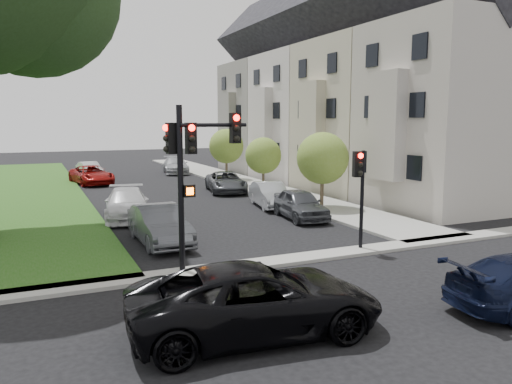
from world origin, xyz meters
name	(u,v)px	position (x,y,z in m)	size (l,w,h in m)	color
ground	(323,278)	(0.00, 0.00, 0.00)	(140.00, 140.00, 0.00)	black
grass_strip	(16,192)	(-9.00, 24.00, 0.06)	(8.00, 44.00, 0.12)	#1C520F
sidewalk_right	(235,180)	(6.75, 24.00, 0.06)	(3.50, 44.00, 0.12)	#9A9A9A
sidewalk_cross	(292,259)	(0.00, 2.00, 0.06)	(60.00, 1.00, 0.12)	#9A9A9A
house_a	(446,79)	(12.45, 8.00, 6.93)	(7.70, 7.55, 15.97)	#B5B4B1
house_b	(361,88)	(12.45, 15.50, 6.93)	(7.70, 7.55, 15.97)	tan
house_c	(305,93)	(12.45, 23.00, 6.93)	(7.70, 7.55, 15.97)	#ACA7A4
house_d	(265,97)	(12.45, 30.50, 6.93)	(7.70, 7.55, 15.97)	gray
small_tree_a	(322,158)	(6.20, 10.14, 2.77)	(2.78, 2.78, 4.17)	#402F27
small_tree_b	(263,156)	(6.20, 17.60, 2.43)	(2.44, 2.44, 3.66)	#402F27
small_tree_c	(226,146)	(6.20, 24.51, 2.74)	(2.74, 2.74, 4.12)	#402F27
traffic_signal_main	(193,158)	(-3.39, 2.23, 3.61)	(2.56, 0.66, 5.24)	black
traffic_signal_secondary	(360,182)	(2.85, 2.19, 2.58)	(0.49, 0.40, 3.70)	black
car_cross_near	(256,299)	(-3.52, -2.82, 0.80)	(2.65, 5.75, 1.60)	black
car_parked_0	(300,204)	(3.88, 8.40, 0.72)	(1.71, 4.25, 1.45)	#3F4247
car_parked_1	(270,195)	(3.98, 11.94, 0.70)	(1.47, 4.22, 1.39)	#999BA0
car_parked_2	(226,182)	(3.83, 18.42, 0.69)	(2.28, 4.94, 1.37)	#3F4247
car_parked_4	(176,165)	(3.90, 31.46, 0.75)	(2.09, 5.14, 1.49)	#999BA0
car_parked_5	(160,225)	(-3.55, 6.26, 0.76)	(1.60, 4.58, 1.51)	#3F4247
car_parked_6	(127,204)	(-3.82, 11.87, 0.73)	(2.05, 5.03, 1.46)	silver
car_parked_8	(92,175)	(-3.90, 26.47, 0.70)	(2.33, 5.06, 1.41)	maroon
car_parked_9	(90,169)	(-3.50, 31.66, 0.64)	(1.35, 3.87, 1.28)	silver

